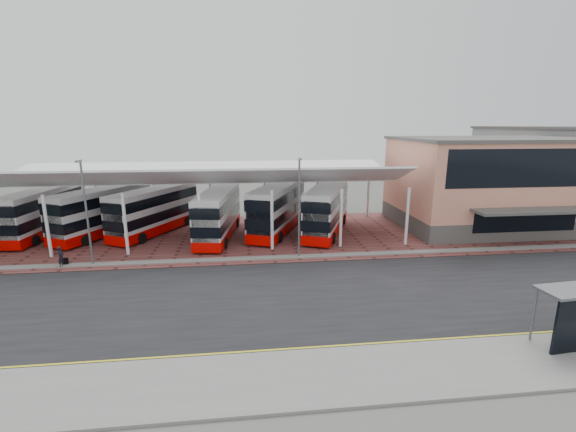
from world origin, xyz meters
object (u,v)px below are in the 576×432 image
at_px(bus_0, 42,213).
at_px(pedestrian, 61,257).
at_px(bus_1, 103,212).
at_px(bus_3, 218,214).
at_px(bus_4, 278,208).
at_px(terminal, 488,182).
at_px(bus_2, 155,211).
at_px(bus_5, 327,210).

distance_m(bus_0, pedestrian, 10.99).
height_order(bus_1, bus_3, bus_1).
height_order(bus_0, bus_4, bus_4).
bearing_deg(bus_0, terminal, 3.85).
bearing_deg(bus_2, terminal, 25.93).
distance_m(bus_2, bus_4, 12.12).
bearing_deg(bus_0, bus_3, -3.02).
xyz_separation_m(terminal, bus_4, (-21.99, 0.24, -2.27)).
bearing_deg(bus_1, bus_0, -157.10).
height_order(bus_3, bus_4, bus_4).
height_order(bus_0, pedestrian, bus_0).
height_order(bus_4, bus_5, bus_4).
bearing_deg(bus_0, bus_1, 2.01).
height_order(bus_1, bus_4, bus_4).
distance_m(terminal, bus_0, 44.78).
relative_size(bus_1, bus_2, 1.03).
relative_size(bus_0, bus_3, 1.00).
bearing_deg(terminal, pedestrian, -168.55).
distance_m(terminal, bus_3, 27.91).
height_order(terminal, bus_5, terminal).
height_order(bus_0, bus_1, bus_1).
distance_m(bus_3, pedestrian, 13.27).
bearing_deg(bus_4, bus_3, -144.32).
bearing_deg(bus_0, bus_4, 2.66).
xyz_separation_m(bus_1, pedestrian, (-0.18, -8.98, -1.43)).
xyz_separation_m(bus_1, bus_2, (4.85, 0.04, -0.05)).
relative_size(terminal, bus_5, 1.63).
height_order(bus_0, bus_5, bus_5).
relative_size(terminal, bus_4, 1.60).
relative_size(terminal, bus_2, 1.72).
bearing_deg(pedestrian, bus_4, -59.42).
distance_m(bus_0, bus_3, 17.11).
xyz_separation_m(bus_2, pedestrian, (-5.03, -9.03, -1.38)).
distance_m(terminal, bus_2, 34.18).
relative_size(bus_0, pedestrian, 6.72).
xyz_separation_m(bus_0, bus_1, (5.77, -0.37, 0.03)).
bearing_deg(bus_4, bus_1, -160.61).
height_order(bus_5, pedestrian, bus_5).
bearing_deg(bus_2, bus_4, 23.67).
bearing_deg(bus_3, pedestrian, -141.22).
bearing_deg(pedestrian, bus_1, 3.94).
xyz_separation_m(bus_3, bus_5, (10.56, 0.46, 0.08)).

